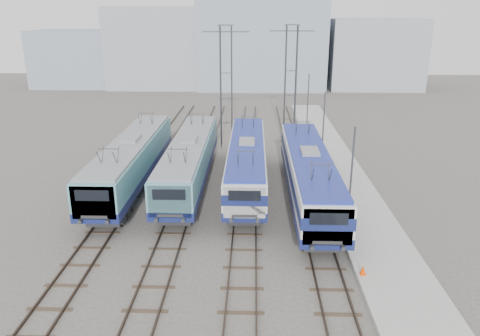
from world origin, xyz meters
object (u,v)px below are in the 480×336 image
(locomotive_far_right, at_px, (309,172))
(mast_rear, at_px, (308,106))
(catenary_tower_west, at_px, (226,82))
(mast_front, at_px, (351,184))
(locomotive_center_right, at_px, (247,160))
(safety_cone, at_px, (363,270))
(mast_mid, at_px, (323,134))
(catenary_tower_east, at_px, (291,79))
(locomotive_center_left, at_px, (189,159))
(locomotive_far_left, at_px, (131,159))

(locomotive_far_right, xyz_separation_m, mast_rear, (1.85, 18.79, 1.13))
(catenary_tower_west, distance_m, mast_front, 22.00)
(locomotive_center_right, bearing_deg, safety_cone, -64.63)
(mast_front, distance_m, mast_mid, 12.00)
(safety_cone, bearing_deg, locomotive_far_right, 99.78)
(locomotive_center_right, xyz_separation_m, mast_mid, (6.35, 3.77, 1.22))
(catenary_tower_east, xyz_separation_m, safety_cone, (2.00, -26.95, -6.07))
(catenary_tower_east, bearing_deg, locomotive_center_left, -122.53)
(locomotive_far_right, height_order, mast_mid, mast_mid)
(locomotive_center_left, relative_size, mast_front, 2.62)
(locomotive_center_right, xyz_separation_m, locomotive_far_right, (4.50, -3.02, 0.09))
(locomotive_center_left, relative_size, safety_cone, 34.01)
(locomotive_center_right, relative_size, catenary_tower_east, 1.49)
(locomotive_center_left, height_order, mast_rear, mast_rear)
(safety_cone, bearing_deg, mast_mid, 89.66)
(locomotive_far_left, bearing_deg, catenary_tower_west, 60.55)
(catenary_tower_west, bearing_deg, locomotive_center_left, -100.87)
(locomotive_far_left, relative_size, catenary_tower_east, 1.56)
(catenary_tower_west, bearing_deg, mast_mid, -42.93)
(catenary_tower_west, distance_m, safety_cone, 27.05)
(locomotive_far_left, xyz_separation_m, locomotive_center_right, (9.00, 0.18, -0.04))
(locomotive_far_right, height_order, mast_front, mast_front)
(catenary_tower_west, xyz_separation_m, catenary_tower_east, (6.50, 2.00, 0.00))
(locomotive_far_right, bearing_deg, safety_cone, -80.22)
(locomotive_far_left, distance_m, catenary_tower_east, 19.72)
(locomotive_center_right, height_order, safety_cone, locomotive_center_right)
(locomotive_far_left, bearing_deg, locomotive_center_left, 3.02)
(catenary_tower_west, height_order, mast_front, catenary_tower_west)
(locomotive_far_left, distance_m, locomotive_far_right, 13.79)
(locomotive_far_right, distance_m, catenary_tower_east, 17.33)
(locomotive_center_left, bearing_deg, mast_rear, 55.38)
(locomotive_center_left, distance_m, locomotive_far_right, 9.51)
(catenary_tower_east, bearing_deg, mast_mid, -78.14)
(locomotive_far_left, xyz_separation_m, mast_mid, (15.35, 3.96, 1.18))
(mast_front, bearing_deg, locomotive_center_right, 127.66)
(locomotive_center_left, distance_m, catenary_tower_west, 12.70)
(mast_front, xyz_separation_m, mast_rear, (0.00, 24.00, 0.00))
(locomotive_center_right, height_order, catenary_tower_east, catenary_tower_east)
(locomotive_center_right, xyz_separation_m, mast_rear, (6.35, 15.77, 1.22))
(mast_front, height_order, mast_mid, same)
(locomotive_center_left, distance_m, mast_mid, 11.53)
(locomotive_center_left, relative_size, catenary_tower_east, 1.53)
(catenary_tower_west, height_order, mast_mid, catenary_tower_west)
(locomotive_center_left, distance_m, safety_cone, 17.13)
(locomotive_center_left, bearing_deg, catenary_tower_west, 79.13)
(locomotive_center_right, height_order, mast_rear, mast_rear)
(catenary_tower_west, relative_size, mast_front, 1.71)
(locomotive_far_left, relative_size, mast_mid, 2.67)
(locomotive_far_left, xyz_separation_m, mast_front, (15.35, -8.04, 1.18))
(locomotive_far_right, relative_size, safety_cone, 34.52)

